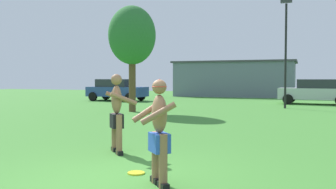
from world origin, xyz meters
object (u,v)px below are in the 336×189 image
Objects in this scene: frisbee at (136,173)px; lamp_post at (286,42)px; tree_left_field at (132,36)px; car_silver_far_end at (315,91)px; player_with_cap at (159,128)px; car_blue_mid_lot at (117,89)px; player_in_black at (117,111)px.

frisbee is 15.93m from lamp_post.
car_silver_far_end is at bearing 45.65° from tree_left_field.
player_with_cap reaches higher than frisbee.
car_blue_mid_lot is (-10.22, 18.38, 0.81)m from frisbee.
lamp_post is at bearing 78.39° from player_in_black.
car_blue_mid_lot reaches higher than frisbee.
player_in_black is at bearing 131.82° from player_with_cap.
player_with_cap is 0.28× the size of lamp_post.
player_with_cap is 0.32× the size of tree_left_field.
car_blue_mid_lot is (-9.08, 16.92, -0.09)m from player_in_black.
car_silver_far_end is 12.62m from tree_left_field.
player_with_cap is at bearing -48.18° from player_in_black.
lamp_post reaches higher than tree_left_field.
lamp_post is at bearing 86.08° from player_with_cap.
car_blue_mid_lot is 13.62m from car_silver_far_end.
tree_left_field is at bearing 113.88° from player_in_black.
tree_left_field is (-5.86, 11.21, 2.81)m from player_with_cap.
car_silver_far_end is 0.85× the size of tree_left_field.
lamp_post is at bearing 34.24° from tree_left_field.
player_in_black reaches higher than car_blue_mid_lot.
player_in_black is 0.40× the size of car_blue_mid_lot.
tree_left_field is at bearing 116.07° from frisbee.
player_in_black is 5.80× the size of frisbee.
tree_left_field is at bearing -57.02° from car_blue_mid_lot.
player_with_cap is 12.96m from tree_left_field.
lamp_post reaches higher than frisbee.
car_silver_far_end is at bearing 68.03° from lamp_post.
car_silver_far_end is (13.58, 1.10, 0.00)m from car_blue_mid_lot.
tree_left_field reaches higher than player_with_cap.
car_silver_far_end is (3.36, 19.47, 0.81)m from frisbee.
player_with_cap is 5.47× the size of frisbee.
lamp_post is (11.94, -2.96, 2.80)m from car_blue_mid_lot.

